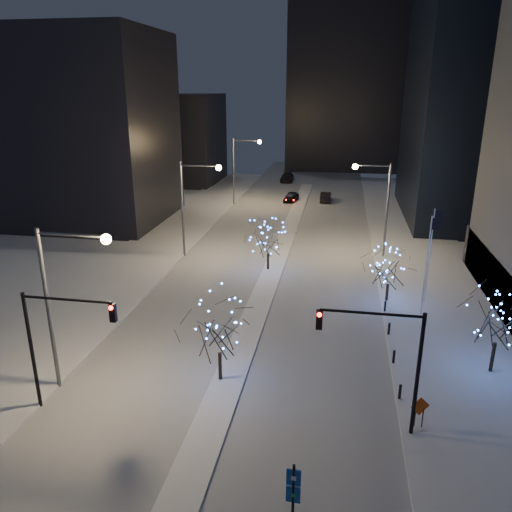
% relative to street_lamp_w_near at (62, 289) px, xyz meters
% --- Properties ---
extents(ground, '(160.00, 160.00, 0.00)m').
position_rel_street_lamp_w_near_xyz_m(ground, '(8.94, -2.00, -6.50)').
color(ground, white).
rests_on(ground, ground).
extents(road, '(20.00, 130.00, 0.02)m').
position_rel_street_lamp_w_near_xyz_m(road, '(8.94, 33.00, -6.49)').
color(road, '#B2B8C2').
rests_on(road, ground).
extents(median, '(2.00, 80.00, 0.15)m').
position_rel_street_lamp_w_near_xyz_m(median, '(8.94, 28.00, -6.42)').
color(median, silver).
rests_on(median, ground).
extents(east_sidewalk, '(10.00, 90.00, 0.15)m').
position_rel_street_lamp_w_near_xyz_m(east_sidewalk, '(23.94, 18.00, -6.42)').
color(east_sidewalk, silver).
rests_on(east_sidewalk, ground).
extents(west_sidewalk, '(8.00, 90.00, 0.15)m').
position_rel_street_lamp_w_near_xyz_m(west_sidewalk, '(-5.06, 18.00, -6.42)').
color(west_sidewalk, silver).
rests_on(west_sidewalk, ground).
extents(filler_west_near, '(22.00, 18.00, 24.00)m').
position_rel_street_lamp_w_near_xyz_m(filler_west_near, '(-19.06, 38.00, 5.50)').
color(filler_west_near, black).
rests_on(filler_west_near, ground).
extents(filler_west_far, '(18.00, 16.00, 16.00)m').
position_rel_street_lamp_w_near_xyz_m(filler_west_far, '(-17.06, 68.00, 1.50)').
color(filler_west_far, black).
rests_on(filler_west_far, ground).
extents(horizon_block, '(24.00, 14.00, 42.00)m').
position_rel_street_lamp_w_near_xyz_m(horizon_block, '(14.94, 90.00, 14.50)').
color(horizon_block, black).
rests_on(horizon_block, ground).
extents(street_lamp_w_near, '(4.40, 0.56, 10.00)m').
position_rel_street_lamp_w_near_xyz_m(street_lamp_w_near, '(0.00, 0.00, 0.00)').
color(street_lamp_w_near, '#595E66').
rests_on(street_lamp_w_near, ground).
extents(street_lamp_w_mid, '(4.40, 0.56, 10.00)m').
position_rel_street_lamp_w_near_xyz_m(street_lamp_w_mid, '(0.00, 25.00, 0.00)').
color(street_lamp_w_mid, '#595E66').
rests_on(street_lamp_w_mid, ground).
extents(street_lamp_w_far, '(4.40, 0.56, 10.00)m').
position_rel_street_lamp_w_near_xyz_m(street_lamp_w_far, '(0.00, 50.00, 0.00)').
color(street_lamp_w_far, '#595E66').
rests_on(street_lamp_w_far, ground).
extents(street_lamp_east, '(3.90, 0.56, 10.00)m').
position_rel_street_lamp_w_near_xyz_m(street_lamp_east, '(19.02, 28.00, -0.05)').
color(street_lamp_east, '#595E66').
rests_on(street_lamp_east, ground).
extents(traffic_signal_west, '(5.26, 0.43, 7.00)m').
position_rel_street_lamp_w_near_xyz_m(traffic_signal_west, '(0.50, -2.00, -1.74)').
color(traffic_signal_west, black).
rests_on(traffic_signal_west, ground).
extents(traffic_signal_east, '(5.26, 0.43, 7.00)m').
position_rel_street_lamp_w_near_xyz_m(traffic_signal_east, '(17.88, -1.00, -1.74)').
color(traffic_signal_east, black).
rests_on(traffic_signal_east, ground).
extents(flagpoles, '(1.35, 2.60, 8.00)m').
position_rel_street_lamp_w_near_xyz_m(flagpoles, '(22.30, 15.25, -1.70)').
color(flagpoles, silver).
rests_on(flagpoles, east_sidewalk).
extents(bollards, '(0.16, 12.16, 0.90)m').
position_rel_street_lamp_w_near_xyz_m(bollards, '(19.14, 8.00, -5.90)').
color(bollards, black).
rests_on(bollards, east_sidewalk).
extents(car_near, '(2.42, 4.66, 1.51)m').
position_rel_street_lamp_w_near_xyz_m(car_near, '(7.44, 53.50, -5.74)').
color(car_near, black).
rests_on(car_near, ground).
extents(car_mid, '(1.65, 4.60, 1.51)m').
position_rel_street_lamp_w_near_xyz_m(car_mid, '(12.80, 54.69, -5.74)').
color(car_mid, black).
rests_on(car_mid, ground).
extents(car_far, '(2.33, 5.61, 1.62)m').
position_rel_street_lamp_w_near_xyz_m(car_far, '(4.81, 70.95, -5.69)').
color(car_far, '#222227').
rests_on(car_far, ground).
extents(holiday_tree_median_near, '(5.04, 5.04, 5.39)m').
position_rel_street_lamp_w_near_xyz_m(holiday_tree_median_near, '(8.44, 2.25, -2.92)').
color(holiday_tree_median_near, black).
rests_on(holiday_tree_median_near, median).
extents(holiday_tree_median_far, '(5.01, 5.01, 4.81)m').
position_rel_street_lamp_w_near_xyz_m(holiday_tree_median_far, '(8.44, 22.08, -3.28)').
color(holiday_tree_median_far, black).
rests_on(holiday_tree_median_far, median).
extents(holiday_tree_plaza_near, '(4.46, 4.46, 5.42)m').
position_rel_street_lamp_w_near_xyz_m(holiday_tree_plaza_near, '(25.13, 6.05, -2.80)').
color(holiday_tree_plaza_near, black).
rests_on(holiday_tree_plaza_near, east_sidewalk).
extents(holiday_tree_plaza_far, '(4.75, 4.75, 4.74)m').
position_rel_street_lamp_w_near_xyz_m(holiday_tree_plaza_far, '(19.44, 16.29, -3.40)').
color(holiday_tree_plaza_far, black).
rests_on(holiday_tree_plaza_far, east_sidewalk).
extents(wayfinding_sign, '(0.58, 0.11, 3.28)m').
position_rel_street_lamp_w_near_xyz_m(wayfinding_sign, '(13.94, -7.92, -4.49)').
color(wayfinding_sign, black).
rests_on(wayfinding_sign, ground).
extents(construction_sign, '(1.04, 0.45, 1.82)m').
position_rel_street_lamp_w_near_xyz_m(construction_sign, '(19.85, -0.44, -5.25)').
color(construction_sign, black).
rests_on(construction_sign, east_sidewalk).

